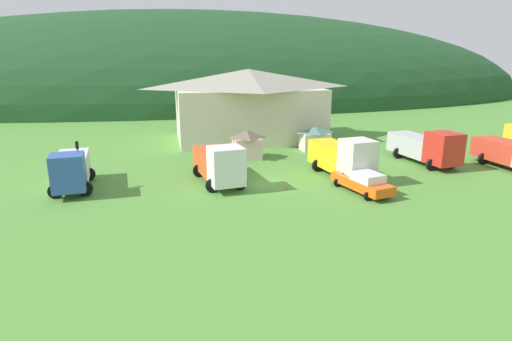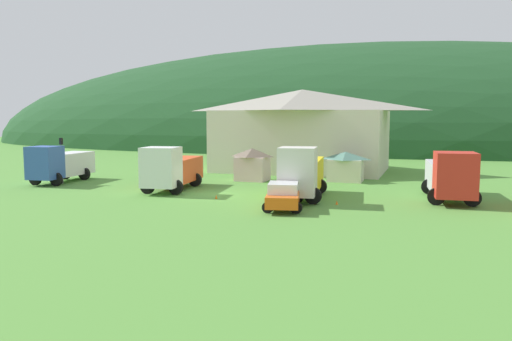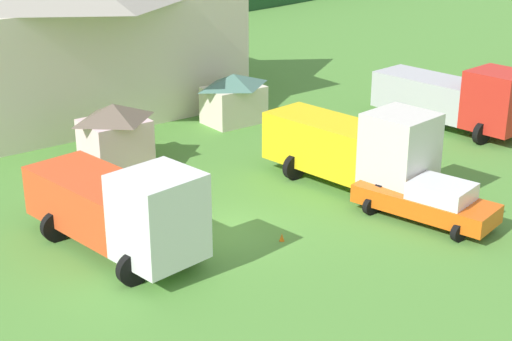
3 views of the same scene
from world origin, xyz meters
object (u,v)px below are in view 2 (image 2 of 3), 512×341
object	(u,v)px
play_shed_pink	(252,164)
flatbed_truck_yellow	(302,173)
heavy_rig_white	(171,168)
box_truck_blue	(59,163)
traffic_light_west	(62,155)
traffic_cone_near_pickup	(216,199)
service_pickup_orange	(284,195)
traffic_cone_mid_row	(337,204)
depot_building	(302,129)
crane_truck_red	(450,175)
play_shed_cream	(346,166)

from	to	relation	value
play_shed_pink	flatbed_truck_yellow	xyz separation A→B (m)	(6.58, -8.38, 0.34)
play_shed_pink	heavy_rig_white	distance (m)	8.68
box_truck_blue	traffic_light_west	xyz separation A→B (m)	(0.71, -0.52, 0.73)
flatbed_truck_yellow	heavy_rig_white	bearing A→B (deg)	-100.40
heavy_rig_white	flatbed_truck_yellow	size ratio (longest dim) A/B	0.99
traffic_cone_near_pickup	service_pickup_orange	bearing A→B (deg)	-20.33
heavy_rig_white	traffic_cone_mid_row	xyz separation A→B (m)	(13.17, -2.15, -1.70)
depot_building	flatbed_truck_yellow	size ratio (longest dim) A/B	2.34
play_shed_pink	traffic_light_west	bearing A→B (deg)	-153.00
crane_truck_red	box_truck_blue	bearing A→B (deg)	-93.74
depot_building	flatbed_truck_yellow	world-z (taller)	depot_building
play_shed_cream	flatbed_truck_yellow	size ratio (longest dim) A/B	0.41
service_pickup_orange	traffic_light_west	xyz separation A→B (m)	(-20.90, 5.05, 1.57)
traffic_cone_mid_row	play_shed_cream	bearing A→B (deg)	96.67
play_shed_cream	crane_truck_red	size ratio (longest dim) A/B	0.39
play_shed_pink	flatbed_truck_yellow	bearing A→B (deg)	-51.88
box_truck_blue	crane_truck_red	xyz separation A→B (m)	(31.38, 1.05, 0.04)
play_shed_pink	traffic_light_west	size ratio (longest dim) A/B	0.74
play_shed_cream	heavy_rig_white	xyz separation A→B (m)	(-11.77, -9.79, 0.35)
traffic_light_west	traffic_cone_mid_row	xyz separation A→B (m)	(23.76, -2.58, -2.40)
play_shed_pink	traffic_light_west	world-z (taller)	traffic_light_west
traffic_cone_mid_row	heavy_rig_white	bearing A→B (deg)	170.72
play_shed_cream	crane_truck_red	world-z (taller)	crane_truck_red
heavy_rig_white	service_pickup_orange	world-z (taller)	heavy_rig_white
box_truck_blue	heavy_rig_white	distance (m)	11.34
heavy_rig_white	crane_truck_red	world-z (taller)	heavy_rig_white
flatbed_truck_yellow	crane_truck_red	xyz separation A→B (m)	(9.65, 2.59, -0.10)
heavy_rig_white	traffic_cone_near_pickup	xyz separation A→B (m)	(4.90, -2.62, -1.70)
crane_truck_red	traffic_cone_mid_row	size ratio (longest dim) A/B	16.56
depot_building	heavy_rig_white	size ratio (longest dim) A/B	2.37
traffic_cone_mid_row	flatbed_truck_yellow	bearing A→B (deg)	150.51
crane_truck_red	play_shed_pink	bearing A→B (deg)	-115.28
play_shed_pink	flatbed_truck_yellow	size ratio (longest dim) A/B	0.37
play_shed_cream	traffic_cone_mid_row	size ratio (longest dim) A/B	6.39
depot_building	traffic_cone_mid_row	size ratio (longest dim) A/B	36.72
depot_building	traffic_cone_mid_row	world-z (taller)	depot_building
play_shed_pink	heavy_rig_white	world-z (taller)	heavy_rig_white
play_shed_pink	box_truck_blue	size ratio (longest dim) A/B	0.42
heavy_rig_white	depot_building	bearing A→B (deg)	153.20
play_shed_pink	box_truck_blue	distance (m)	16.62
traffic_light_west	depot_building	bearing A→B (deg)	45.82
box_truck_blue	flatbed_truck_yellow	size ratio (longest dim) A/B	0.89
play_shed_cream	flatbed_truck_yellow	bearing A→B (deg)	-97.40
heavy_rig_white	service_pickup_orange	size ratio (longest dim) A/B	1.37
heavy_rig_white	traffic_light_west	bearing A→B (deg)	-100.27
heavy_rig_white	traffic_cone_mid_row	distance (m)	13.45
flatbed_truck_yellow	traffic_light_west	bearing A→B (deg)	-99.90
heavy_rig_white	box_truck_blue	bearing A→B (deg)	-102.77
play_shed_pink	box_truck_blue	world-z (taller)	box_truck_blue
heavy_rig_white	traffic_light_west	distance (m)	10.62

